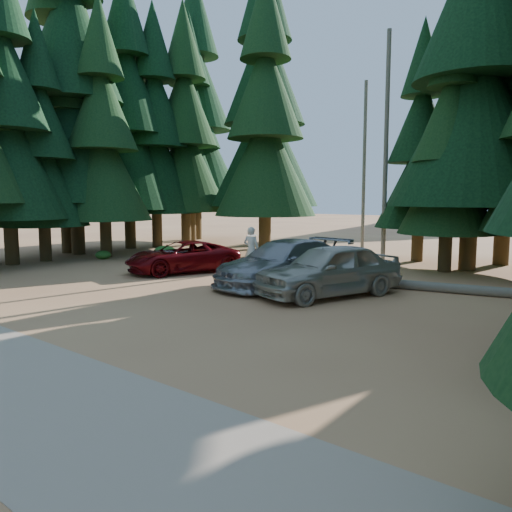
# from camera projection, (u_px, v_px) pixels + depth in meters

# --- Properties ---
(ground) EXTENTS (160.00, 160.00, 0.00)m
(ground) POSITION_uv_depth(u_px,v_px,m) (166.00, 303.00, 16.23)
(ground) COLOR #A66946
(ground) RESTS_ON ground
(forest_belt_north) EXTENTS (36.00, 7.00, 22.00)m
(forest_belt_north) POSITION_uv_depth(u_px,v_px,m) (373.00, 259.00, 27.78)
(forest_belt_north) COLOR black
(forest_belt_north) RESTS_ON ground
(forest_belt_west) EXTENTS (6.00, 22.00, 22.00)m
(forest_belt_west) POSITION_uv_depth(u_px,v_px,m) (43.00, 256.00, 29.03)
(forest_belt_west) COLOR black
(forest_belt_west) RESTS_ON ground
(snag_front) EXTENTS (0.24, 0.24, 12.00)m
(snag_front) POSITION_uv_depth(u_px,v_px,m) (386.00, 148.00, 26.19)
(snag_front) COLOR #696354
(snag_front) RESTS_ON ground
(snag_back) EXTENTS (0.20, 0.20, 10.00)m
(snag_back) POSITION_uv_depth(u_px,v_px,m) (364.00, 170.00, 28.72)
(snag_back) COLOR #696354
(snag_back) RESTS_ON ground
(red_pickup) EXTENTS (4.03, 5.66, 1.43)m
(red_pickup) POSITION_uv_depth(u_px,v_px,m) (182.00, 257.00, 22.82)
(red_pickup) COLOR #60080C
(red_pickup) RESTS_ON ground
(silver_minivan_center) EXTENTS (3.33, 6.41, 1.78)m
(silver_minivan_center) POSITION_uv_depth(u_px,v_px,m) (284.00, 263.00, 19.29)
(silver_minivan_center) COLOR #929499
(silver_minivan_center) RESTS_ON ground
(silver_minivan_right) EXTENTS (3.88, 5.83, 1.84)m
(silver_minivan_right) POSITION_uv_depth(u_px,v_px,m) (329.00, 270.00, 17.27)
(silver_minivan_right) COLOR #B2AD9E
(silver_minivan_right) RESTS_ON ground
(frisbee_player) EXTENTS (0.74, 0.57, 1.83)m
(frisbee_player) POSITION_uv_depth(u_px,v_px,m) (251.00, 250.00, 19.61)
(frisbee_player) COLOR beige
(frisbee_player) RESTS_ON ground
(log_left) EXTENTS (3.98, 2.08, 0.30)m
(log_left) POSITION_uv_depth(u_px,v_px,m) (210.00, 264.00, 24.63)
(log_left) COLOR #696354
(log_left) RESTS_ON ground
(log_mid) EXTENTS (3.13, 1.81, 0.28)m
(log_mid) POSITION_uv_depth(u_px,v_px,m) (340.00, 275.00, 21.25)
(log_mid) COLOR #696354
(log_mid) RESTS_ON ground
(log_right) EXTENTS (5.37, 1.40, 0.35)m
(log_right) POSITION_uv_depth(u_px,v_px,m) (433.00, 287.00, 18.17)
(log_right) COLOR #696354
(log_right) RESTS_ON ground
(shrub_far_left) EXTENTS (1.27, 1.27, 0.70)m
(shrub_far_left) POSITION_uv_depth(u_px,v_px,m) (165.00, 252.00, 28.25)
(shrub_far_left) COLOR #2B5A1B
(shrub_far_left) RESTS_ON ground
(shrub_left) EXTENTS (1.06, 1.06, 0.58)m
(shrub_left) POSITION_uv_depth(u_px,v_px,m) (220.00, 253.00, 27.99)
(shrub_left) COLOR #2B5A1B
(shrub_left) RESTS_ON ground
(shrub_center_left) EXTENTS (1.21, 1.21, 0.67)m
(shrub_center_left) POSITION_uv_depth(u_px,v_px,m) (321.00, 264.00, 23.29)
(shrub_center_left) COLOR #2B5A1B
(shrub_center_left) RESTS_ON ground
(shrub_center_right) EXTENTS (0.94, 0.94, 0.52)m
(shrub_center_right) POSITION_uv_depth(u_px,v_px,m) (281.00, 267.00, 22.61)
(shrub_center_right) COLOR #2B5A1B
(shrub_center_right) RESTS_ON ground
(shrub_right) EXTENTS (1.30, 1.30, 0.72)m
(shrub_right) POSITION_uv_depth(u_px,v_px,m) (331.00, 269.00, 21.47)
(shrub_right) COLOR #2B5A1B
(shrub_right) RESTS_ON ground
(shrub_far_right) EXTENTS (1.28, 1.28, 0.71)m
(shrub_far_right) POSITION_uv_depth(u_px,v_px,m) (376.00, 274.00, 20.11)
(shrub_far_right) COLOR #2B5A1B
(shrub_far_right) RESTS_ON ground
(shrub_edge_west) EXTENTS (0.86, 0.86, 0.47)m
(shrub_edge_west) POSITION_uv_depth(u_px,v_px,m) (103.00, 255.00, 27.77)
(shrub_edge_west) COLOR #2B5A1B
(shrub_edge_west) RESTS_ON ground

